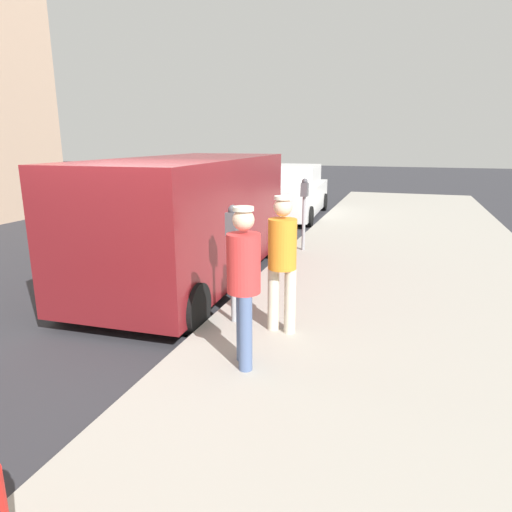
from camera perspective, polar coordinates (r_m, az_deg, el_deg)
name	(u,v)px	position (r m, az deg, el deg)	size (l,w,h in m)	color
ground_plane	(141,321)	(6.53, -14.24, -7.98)	(80.00, 80.00, 0.00)	#2D2D33
sidewalk_slab	(407,352)	(5.58, 18.47, -11.42)	(5.00, 32.00, 0.15)	#9E998E
parking_meter_near	(233,244)	(5.64, -2.90, 1.52)	(0.14, 0.18, 1.52)	gray
parking_meter_far	(304,202)	(9.57, 6.10, 6.78)	(0.14, 0.18, 1.52)	gray
pedestrian_in_red	(244,278)	(4.53, -1.55, -2.74)	(0.34, 0.34, 1.67)	#4C608C
pedestrian_in_orange	(282,256)	(5.37, 3.32, -0.02)	(0.36, 0.34, 1.66)	beige
parked_van	(189,217)	(7.86, -8.43, 4.86)	(2.29, 5.27, 2.15)	maroon
parked_sedan_ahead	(291,194)	(14.88, 4.42, 7.85)	(2.12, 4.48, 1.65)	white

